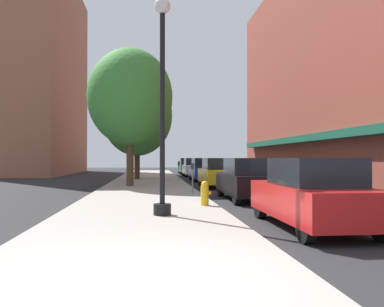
# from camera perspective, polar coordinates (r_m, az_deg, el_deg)

# --- Properties ---
(ground_plane) EXTENTS (90.00, 90.00, 0.00)m
(ground_plane) POSITION_cam_1_polar(r_m,az_deg,el_deg) (23.20, 3.39, -4.77)
(ground_plane) COLOR #232326
(sidewalk_slab) EXTENTS (4.80, 50.00, 0.12)m
(sidewalk_slab) POSITION_cam_1_polar(r_m,az_deg,el_deg) (23.89, -6.55, -4.50)
(sidewalk_slab) COLOR gray
(sidewalk_slab) RESTS_ON ground
(building_right_brick) EXTENTS (6.80, 40.00, 18.38)m
(building_right_brick) POSITION_cam_1_polar(r_m,az_deg,el_deg) (31.53, 22.76, 13.16)
(building_right_brick) COLOR brown
(building_right_brick) RESTS_ON ground
(building_far_background) EXTENTS (6.80, 18.00, 20.60)m
(building_far_background) POSITION_cam_1_polar(r_m,az_deg,el_deg) (44.17, -20.98, 10.63)
(building_far_background) COLOR #9E6047
(building_far_background) RESTS_ON ground
(lamppost) EXTENTS (0.48, 0.48, 5.90)m
(lamppost) POSITION_cam_1_polar(r_m,az_deg,el_deg) (10.61, -4.38, 7.69)
(lamppost) COLOR black
(lamppost) RESTS_ON sidewalk_slab
(fire_hydrant) EXTENTS (0.33, 0.26, 0.79)m
(fire_hydrant) POSITION_cam_1_polar(r_m,az_deg,el_deg) (12.65, 1.89, -5.84)
(fire_hydrant) COLOR gold
(fire_hydrant) RESTS_ON sidewalk_slab
(parking_meter_near) EXTENTS (0.14, 0.09, 1.31)m
(parking_meter_near) POSITION_cam_1_polar(r_m,az_deg,el_deg) (25.85, -1.95, -2.24)
(parking_meter_near) COLOR slate
(parking_meter_near) RESTS_ON sidewalk_slab
(parking_meter_far) EXTENTS (0.14, 0.09, 1.31)m
(parking_meter_far) POSITION_cam_1_polar(r_m,az_deg,el_deg) (17.21, 0.09, -3.03)
(parking_meter_far) COLOR slate
(parking_meter_far) RESTS_ON sidewalk_slab
(tree_near) EXTENTS (4.70, 4.70, 7.63)m
(tree_near) POSITION_cam_1_polar(r_m,az_deg,el_deg) (21.97, -9.08, 8.17)
(tree_near) COLOR #4C3823
(tree_near) RESTS_ON sidewalk_slab
(tree_mid) EXTENTS (5.17, 5.17, 7.65)m
(tree_mid) POSITION_cam_1_polar(r_m,az_deg,el_deg) (28.95, -8.07, 5.54)
(tree_mid) COLOR #422D1E
(tree_mid) RESTS_ON sidewalk_slab
(car_red) EXTENTS (1.80, 4.30, 1.66)m
(car_red) POSITION_cam_1_polar(r_m,az_deg,el_deg) (9.60, 17.23, -5.72)
(car_red) COLOR black
(car_red) RESTS_ON ground
(car_black) EXTENTS (1.80, 4.30, 1.66)m
(car_black) POSITION_cam_1_polar(r_m,az_deg,el_deg) (15.42, 8.19, -3.83)
(car_black) COLOR black
(car_black) RESTS_ON ground
(car_yellow) EXTENTS (1.80, 4.30, 1.66)m
(car_yellow) POSITION_cam_1_polar(r_m,az_deg,el_deg) (22.06, 3.86, -2.88)
(car_yellow) COLOR black
(car_yellow) RESTS_ON ground
(car_blue) EXTENTS (1.80, 4.30, 1.66)m
(car_blue) POSITION_cam_1_polar(r_m,az_deg,el_deg) (28.07, 1.74, -2.41)
(car_blue) COLOR black
(car_blue) RESTS_ON ground
(car_white) EXTENTS (1.80, 4.30, 1.66)m
(car_white) POSITION_cam_1_polar(r_m,az_deg,el_deg) (34.90, 0.22, -2.07)
(car_white) COLOR black
(car_white) RESTS_ON ground
(car_green) EXTENTS (1.80, 4.30, 1.66)m
(car_green) POSITION_cam_1_polar(r_m,az_deg,el_deg) (40.60, -0.66, -1.87)
(car_green) COLOR black
(car_green) RESTS_ON ground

